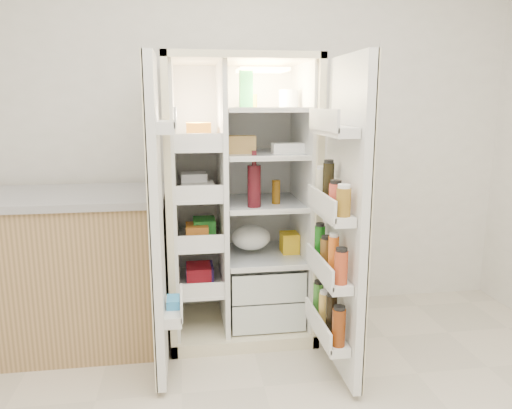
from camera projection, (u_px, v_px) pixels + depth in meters
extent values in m
cube|color=silver|center=(239.00, 127.00, 3.44)|extent=(4.00, 0.02, 2.70)
cube|color=beige|center=(234.00, 191.00, 3.46)|extent=(0.92, 0.04, 1.80)
cube|color=beige|center=(171.00, 202.00, 3.08)|extent=(0.04, 0.70, 1.80)
cube|color=beige|center=(305.00, 198.00, 3.21)|extent=(0.04, 0.70, 1.80)
cube|color=beige|center=(238.00, 59.00, 2.96)|extent=(0.92, 0.70, 0.04)
cube|color=beige|center=(240.00, 323.00, 3.32)|extent=(0.92, 0.70, 0.08)
cube|color=silver|center=(235.00, 189.00, 3.43)|extent=(0.84, 0.02, 1.68)
cube|color=silver|center=(175.00, 199.00, 3.08)|extent=(0.02, 0.62, 1.68)
cube|color=silver|center=(301.00, 195.00, 3.20)|extent=(0.02, 0.62, 1.68)
cube|color=silver|center=(222.00, 198.00, 3.12)|extent=(0.03, 0.62, 1.68)
cube|color=silver|center=(263.00, 303.00, 3.29)|extent=(0.47, 0.52, 0.19)
cube|color=silver|center=(263.00, 275.00, 3.25)|extent=(0.47, 0.52, 0.19)
cube|color=#FFD18C|center=(262.00, 70.00, 3.04)|extent=(0.30, 0.30, 0.02)
cube|color=white|center=(200.00, 282.00, 3.22)|extent=(0.28, 0.58, 0.02)
cube|color=white|center=(199.00, 239.00, 3.16)|extent=(0.28, 0.58, 0.02)
cube|color=white|center=(198.00, 194.00, 3.09)|extent=(0.28, 0.58, 0.02)
cube|color=white|center=(197.00, 147.00, 3.03)|extent=(0.28, 0.58, 0.02)
cube|color=silver|center=(263.00, 255.00, 3.24)|extent=(0.49, 0.58, 0.01)
cube|color=silver|center=(263.00, 202.00, 3.17)|extent=(0.49, 0.58, 0.01)
cube|color=silver|center=(263.00, 154.00, 3.10)|extent=(0.49, 0.58, 0.02)
cube|color=silver|center=(263.00, 109.00, 3.05)|extent=(0.49, 0.58, 0.02)
cube|color=red|center=(200.00, 274.00, 3.21)|extent=(0.16, 0.20, 0.10)
cube|color=#23802B|center=(199.00, 228.00, 3.14)|extent=(0.14, 0.18, 0.12)
cube|color=silver|center=(198.00, 187.00, 3.08)|extent=(0.20, 0.22, 0.07)
cube|color=orange|center=(197.00, 134.00, 3.02)|extent=(0.15, 0.16, 0.14)
cube|color=#493399|center=(200.00, 274.00, 3.21)|extent=(0.18, 0.20, 0.09)
cube|color=#C56C22|center=(199.00, 230.00, 3.14)|extent=(0.14, 0.18, 0.10)
cube|color=white|center=(198.00, 183.00, 3.08)|extent=(0.16, 0.16, 0.12)
sphere|color=orange|center=(246.00, 317.00, 3.21)|extent=(0.07, 0.07, 0.07)
sphere|color=orange|center=(259.00, 314.00, 3.26)|extent=(0.07, 0.07, 0.07)
sphere|color=orange|center=(275.00, 316.00, 3.24)|extent=(0.07, 0.07, 0.07)
sphere|color=orange|center=(251.00, 308.00, 3.35)|extent=(0.07, 0.07, 0.07)
ellipsoid|color=#447D29|center=(263.00, 272.00, 3.27)|extent=(0.26, 0.24, 0.11)
cylinder|color=#400D14|center=(254.00, 186.00, 2.97)|extent=(0.08, 0.08, 0.26)
cylinder|color=#643E0B|center=(276.00, 192.00, 3.08)|extent=(0.05, 0.05, 0.15)
cube|color=green|center=(246.00, 89.00, 2.96)|extent=(0.08, 0.08, 0.23)
cylinder|color=white|center=(289.00, 99.00, 3.07)|extent=(0.12, 0.12, 0.11)
cylinder|color=#AE9428|center=(252.00, 101.00, 3.15)|extent=(0.07, 0.07, 0.09)
cube|color=white|center=(292.00, 148.00, 3.06)|extent=(0.25, 0.11, 0.06)
cube|color=#B18747|center=(241.00, 144.00, 3.04)|extent=(0.18, 0.10, 0.11)
ellipsoid|color=silver|center=(251.00, 242.00, 3.22)|extent=(0.26, 0.23, 0.16)
cube|color=yellow|center=(289.00, 242.00, 3.27)|extent=(0.11, 0.14, 0.14)
cube|color=silver|center=(157.00, 223.00, 2.54)|extent=(0.05, 0.40, 1.72)
cube|color=beige|center=(152.00, 224.00, 2.53)|extent=(0.01, 0.40, 1.72)
cube|color=silver|center=(174.00, 311.00, 2.65)|extent=(0.09, 0.32, 0.06)
cube|color=silver|center=(167.00, 127.00, 2.44)|extent=(0.09, 0.32, 0.06)
cube|color=#338CCC|center=(173.00, 306.00, 2.65)|extent=(0.07, 0.12, 0.10)
cube|color=silver|center=(346.00, 221.00, 2.60)|extent=(0.05, 0.58, 1.72)
cube|color=beige|center=(350.00, 221.00, 2.60)|extent=(0.01, 0.58, 1.72)
cube|color=silver|center=(327.00, 332.00, 2.72)|extent=(0.11, 0.50, 0.05)
cube|color=silver|center=(329.00, 275.00, 2.65)|extent=(0.11, 0.50, 0.05)
cube|color=silver|center=(331.00, 212.00, 2.57)|extent=(0.11, 0.50, 0.05)
cube|color=silver|center=(333.00, 131.00, 2.48)|extent=(0.11, 0.50, 0.05)
cylinder|color=#6C2C0C|center=(339.00, 327.00, 2.50)|extent=(0.07, 0.07, 0.20)
cylinder|color=black|center=(331.00, 315.00, 2.62)|extent=(0.06, 0.06, 0.22)
cylinder|color=gold|center=(324.00, 308.00, 2.75)|extent=(0.06, 0.06, 0.18)
cylinder|color=#367A28|center=(318.00, 299.00, 2.87)|extent=(0.06, 0.06, 0.19)
cylinder|color=#A93B1C|center=(341.00, 268.00, 2.43)|extent=(0.07, 0.07, 0.17)
cylinder|color=orange|center=(333.00, 256.00, 2.55)|extent=(0.06, 0.06, 0.21)
cylinder|color=brown|center=(326.00, 253.00, 2.68)|extent=(0.07, 0.07, 0.16)
cylinder|color=#166016|center=(320.00, 243.00, 2.80)|extent=(0.06, 0.06, 0.20)
cylinder|color=olive|center=(343.00, 202.00, 2.36)|extent=(0.07, 0.07, 0.14)
cylinder|color=#C74633|center=(335.00, 197.00, 2.49)|extent=(0.07, 0.07, 0.14)
cylinder|color=black|center=(328.00, 184.00, 2.60)|extent=(0.06, 0.06, 0.23)
cylinder|color=beige|center=(321.00, 185.00, 2.73)|extent=(0.06, 0.06, 0.18)
cube|color=#A47F52|center=(59.00, 274.00, 3.04)|extent=(1.31, 0.67, 0.94)
cube|color=#99989D|center=(52.00, 197.00, 2.94)|extent=(1.35, 0.72, 0.04)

